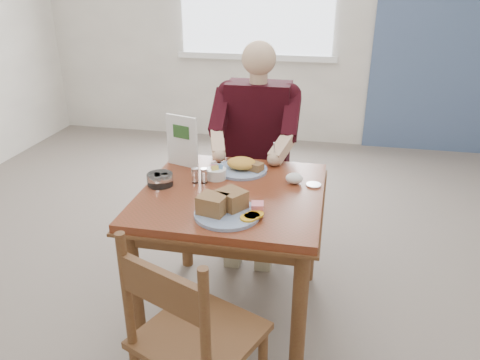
% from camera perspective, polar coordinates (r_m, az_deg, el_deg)
% --- Properties ---
extents(floor, '(6.00, 6.00, 0.00)m').
position_cam_1_polar(floor, '(2.75, -0.85, -15.56)').
color(floor, '#71665C').
rests_on(floor, ground).
extents(wall_back, '(5.50, 0.00, 5.50)m').
position_cam_1_polar(wall_back, '(5.10, 6.77, 19.92)').
color(wall_back, white).
rests_on(wall_back, ground).
extents(accent_panel, '(1.60, 0.02, 2.80)m').
position_cam_1_polar(accent_panel, '(5.19, 25.56, 17.96)').
color(accent_panel, '#455A81').
rests_on(accent_panel, ground).
extents(lemon_wedge, '(0.07, 0.05, 0.03)m').
position_cam_1_polar(lemon_wedge, '(2.16, -3.94, -3.20)').
color(lemon_wedge, yellow).
rests_on(lemon_wedge, table).
extents(napkin, '(0.10, 0.09, 0.06)m').
position_cam_1_polar(napkin, '(2.43, 6.64, 0.21)').
color(napkin, white).
rests_on(napkin, table).
extents(metal_dish, '(0.09, 0.09, 0.01)m').
position_cam_1_polar(metal_dish, '(2.43, 8.96, -0.60)').
color(metal_dish, silver).
rests_on(metal_dish, table).
extents(table, '(0.92, 0.92, 0.75)m').
position_cam_1_polar(table, '(2.40, -0.94, -3.72)').
color(table, maroon).
rests_on(table, ground).
extents(chair_far, '(0.42, 0.42, 0.95)m').
position_cam_1_polar(chair_far, '(3.17, 2.19, 0.30)').
color(chair_far, brown).
rests_on(chair_far, ground).
extents(chair_near, '(0.55, 0.55, 0.95)m').
position_cam_1_polar(chair_near, '(1.88, -5.90, -18.81)').
color(chair_near, brown).
rests_on(chair_near, ground).
extents(diner, '(0.53, 0.56, 1.39)m').
position_cam_1_polar(diner, '(2.97, 2.00, 5.50)').
color(diner, gray).
rests_on(diner, chair_far).
extents(near_plate, '(0.38, 0.38, 0.10)m').
position_cam_1_polar(near_plate, '(2.11, -1.71, -3.30)').
color(near_plate, white).
rests_on(near_plate, table).
extents(far_plate, '(0.37, 0.37, 0.08)m').
position_cam_1_polar(far_plate, '(2.57, 0.34, 1.69)').
color(far_plate, white).
rests_on(far_plate, table).
extents(caddy, '(0.12, 0.12, 0.08)m').
position_cam_1_polar(caddy, '(2.48, -2.91, 0.81)').
color(caddy, white).
rests_on(caddy, table).
extents(shakers, '(0.09, 0.05, 0.08)m').
position_cam_1_polar(shakers, '(2.43, -4.95, 0.55)').
color(shakers, white).
rests_on(shakers, table).
extents(creamer, '(0.16, 0.16, 0.06)m').
position_cam_1_polar(creamer, '(2.43, -9.72, 0.08)').
color(creamer, white).
rests_on(creamer, table).
extents(menu, '(0.19, 0.07, 0.29)m').
position_cam_1_polar(menu, '(2.62, -7.08, 4.75)').
color(menu, white).
rests_on(menu, table).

